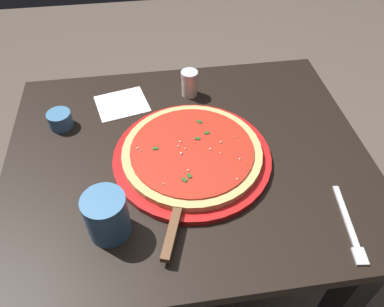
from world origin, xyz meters
TOP-DOWN VIEW (x-y plane):
  - ground_plane at (0.00, 0.00)m, footprint 5.00×5.00m
  - restaurant_table at (0.00, 0.00)m, footprint 0.86×0.71m
  - serving_plate at (-0.01, 0.02)m, footprint 0.37×0.37m
  - pizza at (-0.01, 0.02)m, footprint 0.32×0.32m
  - pizza_server at (0.05, 0.18)m, footprint 0.11×0.22m
  - cup_tall_drink at (0.18, 0.19)m, footprint 0.08×0.08m
  - cup_small_sauce at (0.31, -0.15)m, footprint 0.06×0.06m
  - napkin_folded_right at (0.15, -0.21)m, footprint 0.16×0.14m
  - fork at (-0.29, 0.25)m, footprint 0.04×0.19m
  - parmesan_shaker at (-0.04, -0.23)m, footprint 0.05×0.05m

SIDE VIEW (x-z plane):
  - ground_plane at x=0.00m, z-range 0.00..0.00m
  - restaurant_table at x=0.00m, z-range 0.21..0.95m
  - napkin_folded_right at x=0.15m, z-range 0.74..0.74m
  - fork at x=-0.29m, z-range 0.74..0.74m
  - serving_plate at x=-0.01m, z-range 0.74..0.75m
  - pizza_server at x=0.05m, z-range 0.75..0.77m
  - cup_small_sauce at x=0.31m, z-range 0.74..0.78m
  - pizza at x=-0.01m, z-range 0.75..0.78m
  - parmesan_shaker at x=-0.04m, z-range 0.74..0.81m
  - cup_tall_drink at x=0.18m, z-range 0.74..0.84m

